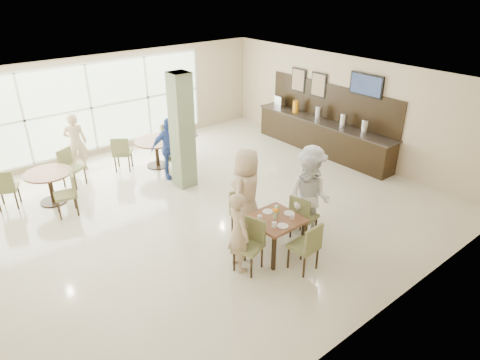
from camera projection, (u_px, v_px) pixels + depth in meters
ground at (199, 208)px, 9.64m from camera, size 10.00×10.00×0.00m
room_shell at (196, 137)px, 8.89m from camera, size 10.00×10.00×10.00m
window_bank at (91, 108)px, 11.84m from camera, size 7.00×0.04×7.00m
column at (182, 132)px, 10.09m from camera, size 0.45×0.45×2.80m
main_table at (275, 223)px, 7.85m from camera, size 0.89×0.89×0.75m
round_table_left at (49, 180)px, 9.67m from camera, size 1.03×1.03×0.75m
round_table_right at (156, 146)px, 11.48m from camera, size 1.16×1.16×0.75m
chairs_main_table at (275, 230)px, 7.95m from camera, size 2.07×1.96×0.95m
chairs_table_left at (49, 183)px, 9.72m from camera, size 2.13×1.86×0.95m
chairs_table_right at (158, 150)px, 11.49m from camera, size 2.10×1.83×0.95m
tabletop_clutter at (277, 215)px, 7.79m from camera, size 0.72×0.73×0.21m
buffet_counter at (322, 134)px, 12.43m from camera, size 0.64×4.70×1.95m
wall_tv at (366, 85)px, 11.09m from camera, size 0.06×1.00×0.58m
framed_art_a at (319, 85)px, 12.34m from camera, size 0.05×0.55×0.70m
framed_art_b at (298, 80)px, 12.89m from camera, size 0.05×0.55×0.70m
teen_left at (239, 232)px, 7.40m from camera, size 0.46×0.61×1.51m
teen_far at (247, 193)px, 8.36m from camera, size 1.01×0.81×1.82m
teen_right at (309, 199)px, 8.24m from camera, size 0.93×1.02×1.72m
teen_standing at (310, 184)px, 8.86m from camera, size 1.16×1.24×1.68m
adult_a at (169, 148)px, 10.76m from camera, size 1.03×0.74×1.59m
adult_b at (181, 132)px, 11.98m from camera, size 0.96×1.51×1.50m
adult_standing at (76, 142)px, 11.18m from camera, size 0.68×0.58×1.57m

